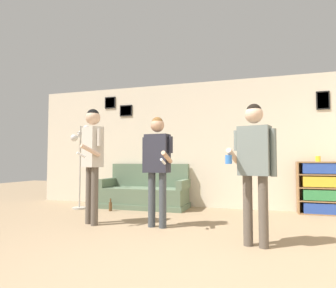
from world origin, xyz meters
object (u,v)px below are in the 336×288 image
(floor_lamp, at_px, (80,150))
(bottle_on_floor, at_px, (110,206))
(couch, at_px, (145,193))
(drinking_cup, at_px, (318,159))
(bookshelf, at_px, (327,188))
(person_watcher_holding_cup, at_px, (254,158))
(person_player_foreground_left, at_px, (92,152))
(person_player_foreground_center, at_px, (157,159))

(floor_lamp, relative_size, bottle_on_floor, 7.12)
(couch, xyz_separation_m, drinking_cup, (3.38, 0.19, 0.72))
(bottle_on_floor, bearing_deg, couch, 52.37)
(bookshelf, height_order, person_watcher_holding_cup, person_watcher_holding_cup)
(person_player_foreground_left, relative_size, bottle_on_floor, 7.43)
(bookshelf, bearing_deg, person_player_foreground_center, -144.06)
(bookshelf, height_order, floor_lamp, floor_lamp)
(couch, height_order, bottle_on_floor, couch)
(couch, distance_m, floor_lamp, 1.63)
(floor_lamp, relative_size, person_player_foreground_center, 1.05)
(bookshelf, bearing_deg, person_watcher_holding_cup, -115.87)
(bottle_on_floor, distance_m, drinking_cup, 4.06)
(couch, distance_m, bookshelf, 3.53)
(floor_lamp, xyz_separation_m, person_player_foreground_left, (1.07, -1.27, -0.08))
(person_player_foreground_center, xyz_separation_m, drinking_cup, (2.50, 1.92, 0.01))
(bookshelf, bearing_deg, drinking_cup, -179.88)
(bookshelf, xyz_separation_m, person_watcher_holding_cup, (-1.23, -2.53, 0.53))
(person_watcher_holding_cup, relative_size, bottle_on_floor, 6.82)
(bookshelf, xyz_separation_m, person_player_foreground_left, (-3.69, -2.03, 0.64))
(couch, relative_size, bottle_on_floor, 7.53)
(person_player_foreground_left, xyz_separation_m, bottle_on_floor, (-0.32, 1.21, -1.03))
(person_player_foreground_left, bearing_deg, bookshelf, 28.79)
(person_player_foreground_left, relative_size, person_player_foreground_center, 1.10)
(person_player_foreground_center, relative_size, person_watcher_holding_cup, 0.99)
(bookshelf, distance_m, person_player_foreground_left, 4.26)
(person_player_foreground_center, bearing_deg, drinking_cup, 37.45)
(floor_lamp, xyz_separation_m, person_watcher_holding_cup, (3.53, -1.77, -0.19))
(floor_lamp, xyz_separation_m, bottle_on_floor, (0.75, -0.06, -1.11))
(bookshelf, xyz_separation_m, person_player_foreground_center, (-2.64, -1.92, 0.53))
(person_watcher_holding_cup, xyz_separation_m, bottle_on_floor, (-2.78, 1.71, -0.92))
(person_watcher_holding_cup, bearing_deg, person_player_foreground_left, 168.54)
(floor_lamp, bearing_deg, bookshelf, 9.07)
(couch, bearing_deg, person_player_foreground_left, -95.17)
(couch, bearing_deg, floor_lamp, -155.35)
(person_watcher_holding_cup, bearing_deg, person_player_foreground_center, 156.75)
(person_player_foreground_center, relative_size, drinking_cup, 16.22)
(person_player_foreground_left, height_order, person_player_foreground_center, person_player_foreground_left)
(bottle_on_floor, bearing_deg, person_player_foreground_center, -38.80)
(floor_lamp, distance_m, drinking_cup, 4.68)
(person_watcher_holding_cup, bearing_deg, couch, 134.56)
(bookshelf, distance_m, bottle_on_floor, 4.11)
(floor_lamp, height_order, person_player_foreground_left, person_player_foreground_left)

